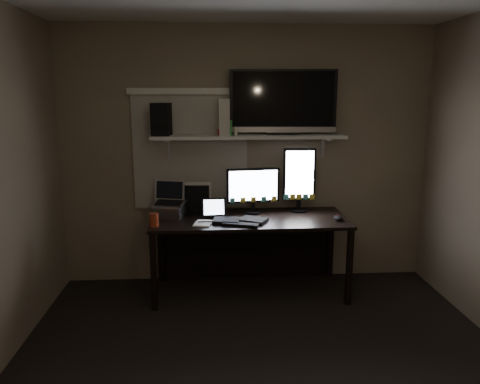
{
  "coord_description": "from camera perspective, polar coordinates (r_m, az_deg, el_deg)",
  "views": [
    {
      "loc": [
        -0.37,
        -2.75,
        1.87
      ],
      "look_at": [
        -0.1,
        1.25,
        1.01
      ],
      "focal_mm": 35.0,
      "sensor_mm": 36.0,
      "label": 1
    }
  ],
  "objects": [
    {
      "name": "wall_shelf",
      "position": [
        4.41,
        1.01,
        6.8
      ],
      "size": [
        1.8,
        0.35,
        0.03
      ],
      "primitive_type": "cube",
      "color": "beige",
      "rests_on": "back_wall"
    },
    {
      "name": "desk",
      "position": [
        4.51,
        1.05,
        -4.91
      ],
      "size": [
        1.8,
        0.75,
        0.73
      ],
      "color": "black",
      "rests_on": "floor"
    },
    {
      "name": "file_sorter",
      "position": [
        4.52,
        -5.2,
        -0.71
      ],
      "size": [
        0.24,
        0.12,
        0.29
      ],
      "primitive_type": "cube",
      "rotation": [
        0.0,
        0.0,
        -0.08
      ],
      "color": "black",
      "rests_on": "desk"
    },
    {
      "name": "notepad",
      "position": [
        4.15,
        -4.5,
        -3.83
      ],
      "size": [
        0.19,
        0.23,
        0.01
      ],
      "primitive_type": "cube",
      "rotation": [
        0.0,
        0.0,
        -0.23
      ],
      "color": "silver",
      "rests_on": "desk"
    },
    {
      "name": "game_console",
      "position": [
        4.38,
        -1.91,
        9.12
      ],
      "size": [
        0.1,
        0.28,
        0.33
      ],
      "primitive_type": "cube",
      "rotation": [
        0.0,
        0.0,
        -0.07
      ],
      "color": "beige",
      "rests_on": "wall_shelf"
    },
    {
      "name": "speaker",
      "position": [
        4.38,
        -9.56,
        8.74
      ],
      "size": [
        0.18,
        0.21,
        0.3
      ],
      "primitive_type": "cube",
      "rotation": [
        0.0,
        0.0,
        -0.12
      ],
      "color": "black",
      "rests_on": "wall_shelf"
    },
    {
      "name": "floor",
      "position": [
        3.34,
        3.4,
        -21.94
      ],
      "size": [
        3.6,
        3.6,
        0.0
      ],
      "primitive_type": "plane",
      "color": "black",
      "rests_on": "ground"
    },
    {
      "name": "tablet",
      "position": [
        4.3,
        -3.2,
        -1.98
      ],
      "size": [
        0.23,
        0.11,
        0.19
      ],
      "primitive_type": "cube",
      "rotation": [
        0.0,
        0.0,
        0.07
      ],
      "color": "black",
      "rests_on": "desk"
    },
    {
      "name": "monitor_landscape",
      "position": [
        4.46,
        1.6,
        0.2
      ],
      "size": [
        0.51,
        0.12,
        0.45
      ],
      "primitive_type": "cube",
      "rotation": [
        0.0,
        0.0,
        0.12
      ],
      "color": "black",
      "rests_on": "desk"
    },
    {
      "name": "window_blinds",
      "position": [
        4.57,
        -6.08,
        4.84
      ],
      "size": [
        1.1,
        0.02,
        1.1
      ],
      "primitive_type": "cube",
      "color": "beige",
      "rests_on": "back_wall"
    },
    {
      "name": "back_wall",
      "position": [
        4.61,
        0.82,
        4.33
      ],
      "size": [
        3.6,
        0.0,
        3.6
      ],
      "primitive_type": "plane",
      "rotation": [
        1.57,
        0.0,
        0.0
      ],
      "color": "#6A5A4C",
      "rests_on": "floor"
    },
    {
      "name": "sticky_notes",
      "position": [
        4.26,
        -1.14,
        -3.43
      ],
      "size": [
        0.3,
        0.23,
        0.0
      ],
      "primitive_type": null,
      "rotation": [
        0.0,
        0.0,
        -0.06
      ],
      "color": "yellow",
      "rests_on": "desk"
    },
    {
      "name": "mouse",
      "position": [
        4.34,
        11.9,
        -3.13
      ],
      "size": [
        0.08,
        0.12,
        0.04
      ],
      "primitive_type": "ellipsoid",
      "rotation": [
        0.0,
        0.0,
        0.03
      ],
      "color": "black",
      "rests_on": "desk"
    },
    {
      "name": "tv",
      "position": [
        4.47,
        5.26,
        10.86
      ],
      "size": [
        1.01,
        0.25,
        0.6
      ],
      "primitive_type": "cube",
      "rotation": [
        0.0,
        0.0,
        -0.07
      ],
      "color": "black",
      "rests_on": "wall_shelf"
    },
    {
      "name": "bottles",
      "position": [
        4.32,
        -1.53,
        7.78
      ],
      "size": [
        0.22,
        0.1,
        0.13
      ],
      "primitive_type": null,
      "rotation": [
        0.0,
        0.0,
        0.25
      ],
      "color": "#A50F0C",
      "rests_on": "wall_shelf"
    },
    {
      "name": "monitor_portrait",
      "position": [
        4.55,
        7.23,
        1.53
      ],
      "size": [
        0.32,
        0.07,
        0.63
      ],
      "primitive_type": "cube",
      "rotation": [
        0.0,
        0.0,
        -0.03
      ],
      "color": "black",
      "rests_on": "desk"
    },
    {
      "name": "laptop",
      "position": [
        4.37,
        -8.66,
        -0.99
      ],
      "size": [
        0.34,
        0.3,
        0.33
      ],
      "primitive_type": "cube",
      "rotation": [
        0.0,
        0.0,
        -0.23
      ],
      "color": "#A3A3A7",
      "rests_on": "desk"
    },
    {
      "name": "keyboard",
      "position": [
        4.2,
        -0.03,
        -3.48
      ],
      "size": [
        0.52,
        0.33,
        0.03
      ],
      "primitive_type": "cube",
      "rotation": [
        0.0,
        0.0,
        -0.31
      ],
      "color": "black",
      "rests_on": "desk"
    },
    {
      "name": "cup",
      "position": [
        4.12,
        -10.44,
        -3.36
      ],
      "size": [
        0.08,
        0.08,
        0.12
      ],
      "primitive_type": "cylinder",
      "rotation": [
        0.0,
        0.0,
        0.02
      ],
      "color": "maroon",
      "rests_on": "desk"
    }
  ]
}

